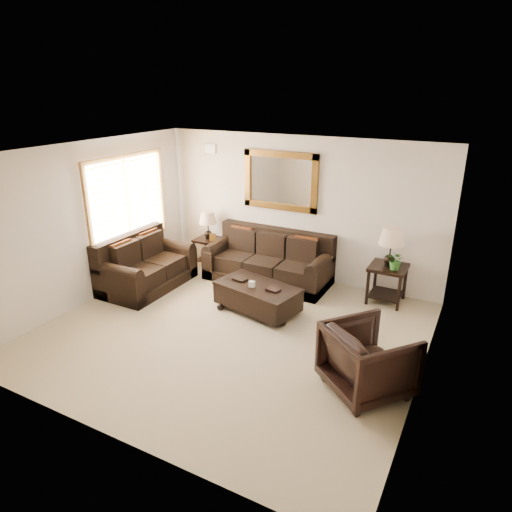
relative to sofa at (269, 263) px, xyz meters
The scene contains 11 objects.
room 2.30m from the sofa, 80.04° to the right, with size 5.51×5.01×2.71m.
window 2.87m from the sofa, 154.06° to the right, with size 0.07×1.96×1.66m.
mirror 1.56m from the sofa, 90.00° to the left, with size 1.50×0.06×1.10m.
air_vent 2.57m from the sofa, 164.04° to the left, with size 0.25×0.02×0.18m, color #999999.
sofa is the anchor object (origin of this frame).
loveseat 2.33m from the sofa, 145.51° to the right, with size 1.03×1.73×0.97m.
end_table_left 1.54m from the sofa, behind, with size 0.52×0.52×1.13m.
end_table_right 2.26m from the sofa, ahead, with size 0.61×0.61×1.34m.
coffee_table 1.30m from the sofa, 72.01° to the right, with size 1.49×1.00×0.58m.
armchair 3.56m from the sofa, 43.96° to the right, with size 0.92×0.86×0.94m, color black.
potted_plant 2.37m from the sofa, ahead, with size 0.29×0.32×0.25m, color #296121.
Camera 1 is at (3.20, -5.21, 3.55)m, focal length 32.00 mm.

